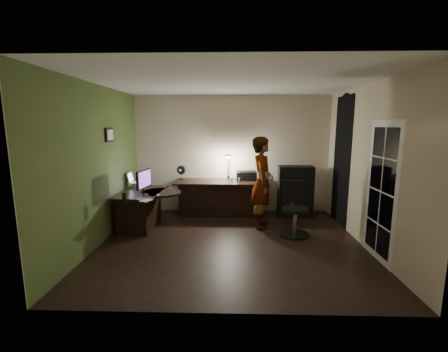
{
  "coord_description": "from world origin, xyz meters",
  "views": [
    {
      "loc": [
        0.03,
        -4.96,
        2.02
      ],
      "look_at": [
        -0.15,
        1.05,
        1.0
      ],
      "focal_mm": 24.0,
      "sensor_mm": 36.0,
      "label": 1
    }
  ],
  "objects_px": {
    "monitor": "(143,186)",
    "office_chair": "(295,209)",
    "person": "(262,183)",
    "cabinet": "(295,191)",
    "desk_right": "(221,198)",
    "desk_left": "(142,209)"
  },
  "relations": [
    {
      "from": "monitor",
      "to": "office_chair",
      "type": "distance_m",
      "value": 2.85
    },
    {
      "from": "desk_right",
      "to": "person",
      "type": "bearing_deg",
      "value": -43.2
    },
    {
      "from": "desk_right",
      "to": "person",
      "type": "xyz_separation_m",
      "value": [
        0.84,
        -0.8,
        0.51
      ]
    },
    {
      "from": "office_chair",
      "to": "person",
      "type": "relative_size",
      "value": 0.55
    },
    {
      "from": "desk_left",
      "to": "desk_right",
      "type": "bearing_deg",
      "value": 31.4
    },
    {
      "from": "desk_right",
      "to": "monitor",
      "type": "relative_size",
      "value": 3.92
    },
    {
      "from": "person",
      "to": "desk_right",
      "type": "bearing_deg",
      "value": 50.13
    },
    {
      "from": "cabinet",
      "to": "monitor",
      "type": "height_order",
      "value": "cabinet"
    },
    {
      "from": "desk_left",
      "to": "cabinet",
      "type": "bearing_deg",
      "value": 16.79
    },
    {
      "from": "office_chair",
      "to": "person",
      "type": "height_order",
      "value": "person"
    },
    {
      "from": "person",
      "to": "office_chair",
      "type": "bearing_deg",
      "value": -123.01
    },
    {
      "from": "cabinet",
      "to": "monitor",
      "type": "distance_m",
      "value": 3.3
    },
    {
      "from": "desk_left",
      "to": "person",
      "type": "bearing_deg",
      "value": 3.65
    },
    {
      "from": "monitor",
      "to": "person",
      "type": "relative_size",
      "value": 0.29
    },
    {
      "from": "desk_right",
      "to": "cabinet",
      "type": "bearing_deg",
      "value": -0.08
    },
    {
      "from": "office_chair",
      "to": "cabinet",
      "type": "bearing_deg",
      "value": 74.77
    },
    {
      "from": "desk_right",
      "to": "cabinet",
      "type": "xyz_separation_m",
      "value": [
        1.66,
        -0.02,
        0.17
      ]
    },
    {
      "from": "cabinet",
      "to": "monitor",
      "type": "xyz_separation_m",
      "value": [
        -3.07,
        -1.15,
        0.33
      ]
    },
    {
      "from": "monitor",
      "to": "office_chair",
      "type": "bearing_deg",
      "value": 8.02
    },
    {
      "from": "desk_left",
      "to": "person",
      "type": "height_order",
      "value": "person"
    },
    {
      "from": "cabinet",
      "to": "office_chair",
      "type": "xyz_separation_m",
      "value": [
        -0.25,
        -1.21,
        -0.07
      ]
    },
    {
      "from": "person",
      "to": "cabinet",
      "type": "bearing_deg",
      "value": -42.47
    }
  ]
}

